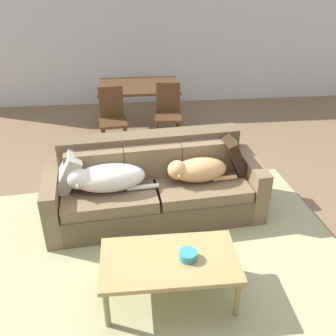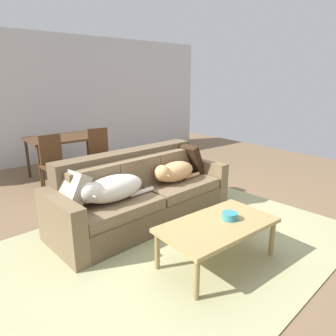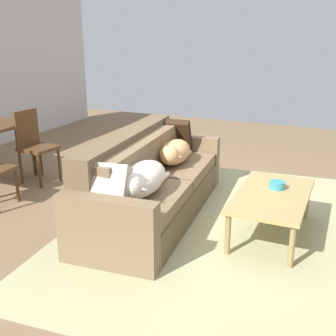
{
  "view_description": "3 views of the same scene",
  "coord_description": "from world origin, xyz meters",
  "px_view_note": "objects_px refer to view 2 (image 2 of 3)",
  "views": [
    {
      "loc": [
        -0.36,
        -3.39,
        2.69
      ],
      "look_at": [
        -0.02,
        0.09,
        0.68
      ],
      "focal_mm": 41.39,
      "sensor_mm": 36.0,
      "label": 1
    },
    {
      "loc": [
        -2.11,
        -2.74,
        1.75
      ],
      "look_at": [
        0.03,
        -0.03,
        0.74
      ],
      "focal_mm": 32.08,
      "sensor_mm": 36.0,
      "label": 2
    },
    {
      "loc": [
        -3.79,
        -1.56,
        1.86
      ],
      "look_at": [
        -0.17,
        0.06,
        0.56
      ],
      "focal_mm": 44.14,
      "sensor_mm": 36.0,
      "label": 3
    }
  ],
  "objects_px": {
    "throw_pillow_by_left_arm": "(70,190)",
    "coffee_table": "(218,227)",
    "dining_table": "(65,141)",
    "throw_pillow_by_right_arm": "(188,159)",
    "couch": "(141,195)",
    "dog_on_right_cushion": "(173,172)",
    "bowl_on_coffee_table": "(230,216)",
    "dog_on_left_cushion": "(110,189)",
    "dining_chair_near_left": "(54,161)",
    "dining_chair_near_right": "(101,152)"
  },
  "relations": [
    {
      "from": "throw_pillow_by_left_arm",
      "to": "coffee_table",
      "type": "bearing_deg",
      "value": -51.9
    },
    {
      "from": "throw_pillow_by_right_arm",
      "to": "dining_chair_near_left",
      "type": "xyz_separation_m",
      "value": [
        -1.41,
        1.64,
        -0.15
      ]
    },
    {
      "from": "dog_on_left_cushion",
      "to": "dining_chair_near_right",
      "type": "relative_size",
      "value": 1.02
    },
    {
      "from": "couch",
      "to": "dining_table",
      "type": "bearing_deg",
      "value": 86.63
    },
    {
      "from": "bowl_on_coffee_table",
      "to": "throw_pillow_by_left_arm",
      "type": "bearing_deg",
      "value": 131.99
    },
    {
      "from": "dog_on_left_cushion",
      "to": "dining_table",
      "type": "xyz_separation_m",
      "value": [
        0.44,
        2.57,
        0.09
      ]
    },
    {
      "from": "throw_pillow_by_right_arm",
      "to": "dining_table",
      "type": "xyz_separation_m",
      "value": [
        -0.99,
        2.27,
        0.04
      ]
    },
    {
      "from": "dining_chair_near_left",
      "to": "bowl_on_coffee_table",
      "type": "bearing_deg",
      "value": -82.61
    },
    {
      "from": "throw_pillow_by_left_arm",
      "to": "dining_table",
      "type": "distance_m",
      "value": 2.58
    },
    {
      "from": "bowl_on_coffee_table",
      "to": "dining_table",
      "type": "distance_m",
      "value": 3.69
    },
    {
      "from": "throw_pillow_by_left_arm",
      "to": "coffee_table",
      "type": "distance_m",
      "value": 1.58
    },
    {
      "from": "dog_on_right_cushion",
      "to": "coffee_table",
      "type": "bearing_deg",
      "value": -114.49
    },
    {
      "from": "throw_pillow_by_left_arm",
      "to": "coffee_table",
      "type": "xyz_separation_m",
      "value": [
        0.96,
        -1.23,
        -0.24
      ]
    },
    {
      "from": "throw_pillow_by_right_arm",
      "to": "bowl_on_coffee_table",
      "type": "distance_m",
      "value": 1.59
    },
    {
      "from": "dog_on_left_cushion",
      "to": "throw_pillow_by_left_arm",
      "type": "bearing_deg",
      "value": 156.25
    },
    {
      "from": "coffee_table",
      "to": "dining_table",
      "type": "distance_m",
      "value": 3.68
    },
    {
      "from": "throw_pillow_by_left_arm",
      "to": "dining_table",
      "type": "height_order",
      "value": "throw_pillow_by_left_arm"
    },
    {
      "from": "coffee_table",
      "to": "bowl_on_coffee_table",
      "type": "distance_m",
      "value": 0.17
    },
    {
      "from": "couch",
      "to": "bowl_on_coffee_table",
      "type": "xyz_separation_m",
      "value": [
        0.2,
        -1.28,
        0.12
      ]
    },
    {
      "from": "couch",
      "to": "dog_on_left_cushion",
      "type": "xyz_separation_m",
      "value": [
        -0.52,
        -0.17,
        0.25
      ]
    },
    {
      "from": "throw_pillow_by_right_arm",
      "to": "couch",
      "type": "bearing_deg",
      "value": -172.07
    },
    {
      "from": "couch",
      "to": "bowl_on_coffee_table",
      "type": "relative_size",
      "value": 15.96
    },
    {
      "from": "dog_on_right_cushion",
      "to": "bowl_on_coffee_table",
      "type": "distance_m",
      "value": 1.23
    },
    {
      "from": "bowl_on_coffee_table",
      "to": "throw_pillow_by_right_arm",
      "type": "bearing_deg",
      "value": 63.13
    },
    {
      "from": "throw_pillow_by_left_arm",
      "to": "dining_chair_near_right",
      "type": "relative_size",
      "value": 0.44
    },
    {
      "from": "dog_on_left_cushion",
      "to": "coffee_table",
      "type": "distance_m",
      "value": 1.25
    },
    {
      "from": "dining_chair_near_left",
      "to": "dining_chair_near_right",
      "type": "xyz_separation_m",
      "value": [
        0.84,
        0.06,
        0.02
      ]
    },
    {
      "from": "dog_on_right_cushion",
      "to": "dining_table",
      "type": "xyz_separation_m",
      "value": [
        -0.53,
        2.48,
        0.1
      ]
    },
    {
      "from": "dog_on_left_cushion",
      "to": "dining_chair_near_right",
      "type": "height_order",
      "value": "dining_chair_near_right"
    },
    {
      "from": "dog_on_left_cushion",
      "to": "dining_chair_near_left",
      "type": "height_order",
      "value": "dining_chair_near_left"
    },
    {
      "from": "dog_on_left_cushion",
      "to": "dog_on_right_cushion",
      "type": "distance_m",
      "value": 0.98
    },
    {
      "from": "coffee_table",
      "to": "dining_chair_near_right",
      "type": "height_order",
      "value": "dining_chair_near_right"
    },
    {
      "from": "bowl_on_coffee_table",
      "to": "dog_on_right_cushion",
      "type": "bearing_deg",
      "value": 77.69
    },
    {
      "from": "throw_pillow_by_right_arm",
      "to": "dining_chair_near_right",
      "type": "xyz_separation_m",
      "value": [
        -0.57,
        1.7,
        -0.13
      ]
    },
    {
      "from": "couch",
      "to": "throw_pillow_by_left_arm",
      "type": "bearing_deg",
      "value": 177.24
    },
    {
      "from": "throw_pillow_by_right_arm",
      "to": "dining_table",
      "type": "height_order",
      "value": "throw_pillow_by_right_arm"
    },
    {
      "from": "dog_on_left_cushion",
      "to": "throw_pillow_by_left_arm",
      "type": "xyz_separation_m",
      "value": [
        -0.4,
        0.13,
        0.04
      ]
    },
    {
      "from": "dog_on_right_cushion",
      "to": "dining_chair_near_left",
      "type": "xyz_separation_m",
      "value": [
        -0.96,
        1.86,
        -0.08
      ]
    },
    {
      "from": "dog_on_right_cushion",
      "to": "coffee_table",
      "type": "height_order",
      "value": "dog_on_right_cushion"
    },
    {
      "from": "coffee_table",
      "to": "dining_chair_near_right",
      "type": "distance_m",
      "value": 3.11
    },
    {
      "from": "dining_table",
      "to": "dog_on_left_cushion",
      "type": "bearing_deg",
      "value": -99.76
    },
    {
      "from": "dog_on_left_cushion",
      "to": "dining_chair_near_left",
      "type": "relative_size",
      "value": 1.03
    },
    {
      "from": "coffee_table",
      "to": "dining_chair_near_right",
      "type": "relative_size",
      "value": 1.24
    },
    {
      "from": "dining_table",
      "to": "dining_chair_near_left",
      "type": "relative_size",
      "value": 1.39
    },
    {
      "from": "dining_table",
      "to": "dining_chair_near_left",
      "type": "distance_m",
      "value": 0.78
    },
    {
      "from": "dining_chair_near_right",
      "to": "dining_chair_near_left",
      "type": "bearing_deg",
      "value": -170.2
    },
    {
      "from": "dog_on_left_cushion",
      "to": "dog_on_right_cushion",
      "type": "height_order",
      "value": "dog_on_left_cushion"
    },
    {
      "from": "coffee_table",
      "to": "dining_table",
      "type": "height_order",
      "value": "dining_table"
    },
    {
      "from": "dog_on_right_cushion",
      "to": "bowl_on_coffee_table",
      "type": "xyz_separation_m",
      "value": [
        -0.26,
        -1.19,
        -0.12
      ]
    },
    {
      "from": "coffee_table",
      "to": "dog_on_left_cushion",
      "type": "bearing_deg",
      "value": 117.19
    }
  ]
}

